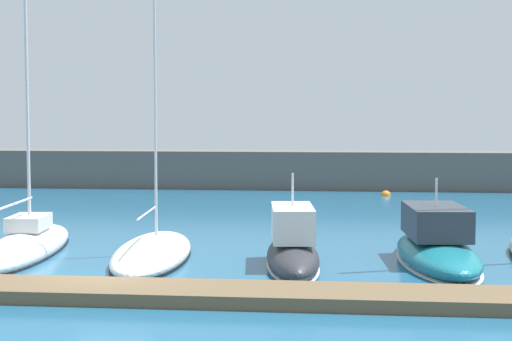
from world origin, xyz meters
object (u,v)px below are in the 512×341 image
(mooring_buoy_orange, at_px, (386,195))
(sailboat_ivory_fifth, at_px, (152,252))
(motorboat_charcoal_sixth, at_px, (293,248))
(motorboat_teal_seventh, at_px, (437,246))
(sailboat_white_fourth, at_px, (27,245))

(mooring_buoy_orange, bearing_deg, sailboat_ivory_fifth, -112.63)
(sailboat_ivory_fifth, bearing_deg, motorboat_charcoal_sixth, -100.75)
(motorboat_teal_seventh, height_order, mooring_buoy_orange, motorboat_teal_seventh)
(sailboat_ivory_fifth, relative_size, motorboat_charcoal_sixth, 2.67)
(sailboat_white_fourth, relative_size, motorboat_teal_seventh, 2.05)
(motorboat_charcoal_sixth, height_order, motorboat_teal_seventh, motorboat_charcoal_sixth)
(sailboat_white_fourth, relative_size, mooring_buoy_orange, 25.77)
(motorboat_teal_seventh, relative_size, mooring_buoy_orange, 12.58)
(sailboat_white_fourth, bearing_deg, mooring_buoy_orange, -38.51)
(sailboat_ivory_fifth, height_order, motorboat_charcoal_sixth, sailboat_ivory_fifth)
(sailboat_white_fourth, bearing_deg, motorboat_teal_seventh, -96.57)
(sailboat_ivory_fifth, bearing_deg, mooring_buoy_orange, -26.62)
(sailboat_ivory_fifth, distance_m, motorboat_teal_seventh, 10.45)
(motorboat_charcoal_sixth, relative_size, motorboat_teal_seventh, 0.82)
(motorboat_teal_seventh, bearing_deg, sailboat_ivory_fifth, 88.33)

